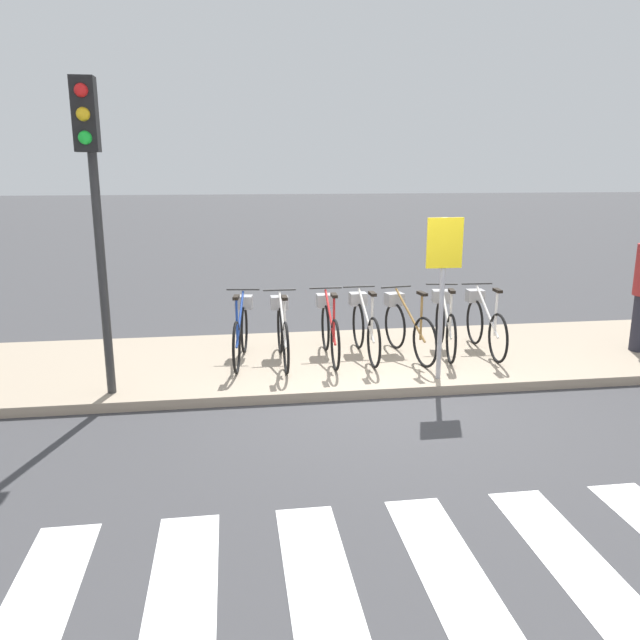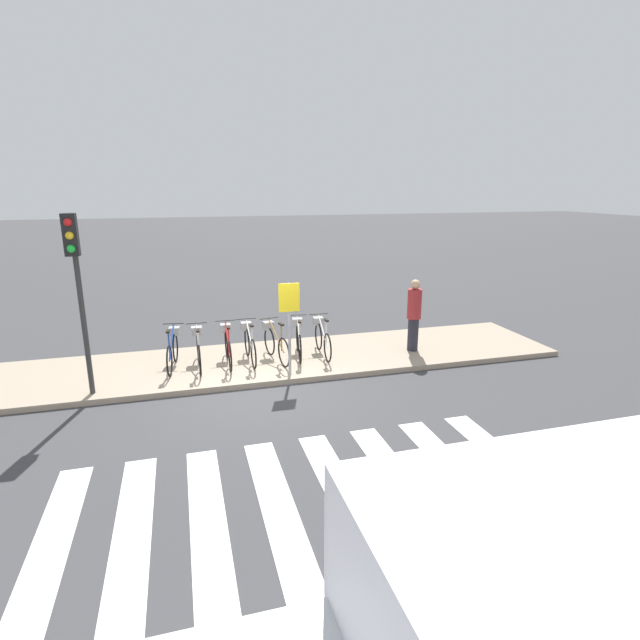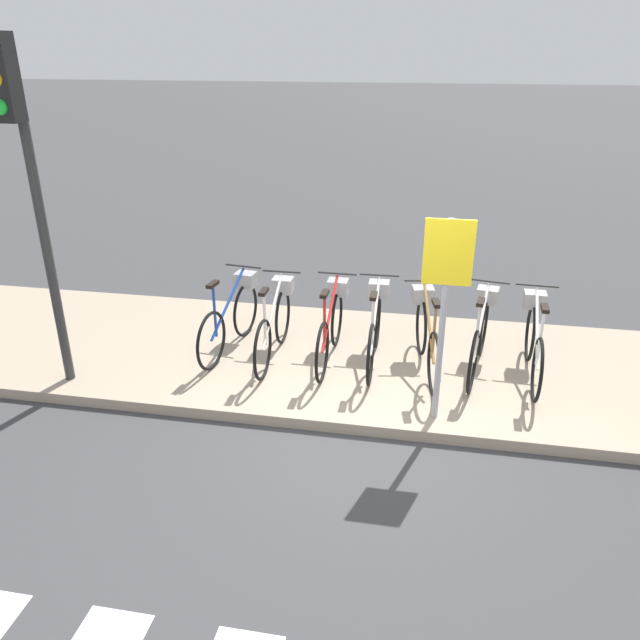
# 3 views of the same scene
# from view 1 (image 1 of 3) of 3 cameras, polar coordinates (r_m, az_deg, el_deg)

# --- Properties ---
(ground_plane) EXTENTS (120.00, 120.00, 0.00)m
(ground_plane) POSITION_cam_1_polar(r_m,az_deg,el_deg) (7.59, 6.62, -7.11)
(ground_plane) COLOR #38383A
(sidewalk) EXTENTS (14.72, 2.80, 0.12)m
(sidewalk) POSITION_cam_1_polar(r_m,az_deg,el_deg) (8.85, 4.33, -3.57)
(sidewalk) COLOR gray
(sidewalk) RESTS_ON ground_plane
(parked_bicycle_0) EXTENTS (0.46, 1.60, 0.99)m
(parked_bicycle_0) POSITION_cam_1_polar(r_m,az_deg,el_deg) (8.54, -7.23, -0.84)
(parked_bicycle_0) COLOR black
(parked_bicycle_0) RESTS_ON sidewalk
(parked_bicycle_1) EXTENTS (0.46, 1.60, 0.99)m
(parked_bicycle_1) POSITION_cam_1_polar(r_m,az_deg,el_deg) (8.46, -3.48, -0.89)
(parked_bicycle_1) COLOR black
(parked_bicycle_1) RESTS_ON sidewalk
(parked_bicycle_2) EXTENTS (0.46, 1.61, 0.99)m
(parked_bicycle_2) POSITION_cam_1_polar(r_m,az_deg,el_deg) (8.59, 0.84, -0.64)
(parked_bicycle_2) COLOR black
(parked_bicycle_2) RESTS_ON sidewalk
(parked_bicycle_3) EXTENTS (0.46, 1.61, 0.99)m
(parked_bicycle_3) POSITION_cam_1_polar(r_m,az_deg,el_deg) (8.71, 4.07, -0.47)
(parked_bicycle_3) COLOR black
(parked_bicycle_3) RESTS_ON sidewalk
(parked_bicycle_4) EXTENTS (0.47, 1.59, 0.99)m
(parked_bicycle_4) POSITION_cam_1_polar(r_m,az_deg,el_deg) (8.77, 7.91, -0.47)
(parked_bicycle_4) COLOR black
(parked_bicycle_4) RESTS_ON sidewalk
(parked_bicycle_5) EXTENTS (0.46, 1.59, 0.99)m
(parked_bicycle_5) POSITION_cam_1_polar(r_m,az_deg,el_deg) (9.05, 11.31, -0.16)
(parked_bicycle_5) COLOR black
(parked_bicycle_5) RESTS_ON sidewalk
(parked_bicycle_6) EXTENTS (0.46, 1.60, 0.99)m
(parked_bicycle_6) POSITION_cam_1_polar(r_m,az_deg,el_deg) (9.21, 14.75, -0.11)
(parked_bicycle_6) COLOR black
(parked_bicycle_6) RESTS_ON sidewalk
(traffic_light) EXTENTS (0.24, 0.40, 3.48)m
(traffic_light) POSITION_cam_1_polar(r_m,az_deg,el_deg) (7.23, -20.15, 12.41)
(traffic_light) COLOR #2D2D2D
(traffic_light) RESTS_ON sidewalk
(sign_post) EXTENTS (0.44, 0.07, 2.00)m
(sign_post) POSITION_cam_1_polar(r_m,az_deg,el_deg) (7.66, 11.20, 4.45)
(sign_post) COLOR #99999E
(sign_post) RESTS_ON sidewalk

